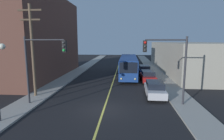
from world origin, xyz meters
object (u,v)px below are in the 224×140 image
at_px(city_bus, 128,66).
at_px(parked_car_silver, 155,89).
at_px(utility_pole_near, 32,46).
at_px(traffic_signal_right_corner, 167,58).
at_px(parked_car_red, 148,76).
at_px(parked_car_blue, 144,70).
at_px(traffic_signal_left_corner, 43,58).

distance_m(city_bus, parked_car_silver, 10.88).
distance_m(utility_pole_near, traffic_signal_right_corner, 13.05).
xyz_separation_m(parked_car_red, parked_car_blue, (0.05, 5.52, 0.00)).
height_order(utility_pole_near, traffic_signal_left_corner, utility_pole_near).
bearing_deg(utility_pole_near, parked_car_red, 32.14).
xyz_separation_m(traffic_signal_left_corner, traffic_signal_right_corner, (10.82, 0.77, 0.00)).
bearing_deg(parked_car_silver, parked_car_blue, 89.50).
height_order(city_bus, traffic_signal_right_corner, traffic_signal_right_corner).
relative_size(parked_car_red, traffic_signal_left_corner, 0.74).
relative_size(city_bus, utility_pole_near, 1.33).
bearing_deg(parked_car_silver, traffic_signal_right_corner, -76.64).
xyz_separation_m(city_bus, parked_car_silver, (2.63, -10.51, -0.98)).
height_order(parked_car_silver, parked_car_blue, same).
height_order(city_bus, parked_car_silver, city_bus).
height_order(parked_car_blue, traffic_signal_right_corner, traffic_signal_right_corner).
relative_size(parked_car_red, traffic_signal_right_corner, 0.74).
xyz_separation_m(city_bus, traffic_signal_right_corner, (3.21, -12.97, 2.49)).
height_order(city_bus, parked_car_blue, city_bus).
height_order(parked_car_silver, utility_pole_near, utility_pole_near).
bearing_deg(traffic_signal_left_corner, parked_car_red, 44.34).
height_order(traffic_signal_left_corner, traffic_signal_right_corner, same).
bearing_deg(utility_pole_near, traffic_signal_left_corner, -47.01).
relative_size(parked_car_silver, parked_car_red, 1.00).
distance_m(parked_car_blue, traffic_signal_right_corner, 15.23).
bearing_deg(parked_car_silver, parked_car_red, 89.48).
bearing_deg(parked_car_red, parked_car_silver, -90.52).
bearing_deg(utility_pole_near, traffic_signal_right_corner, -6.62).
bearing_deg(parked_car_blue, traffic_signal_left_corner, -123.57).
xyz_separation_m(parked_car_silver, parked_car_red, (0.06, 6.84, 0.00)).
bearing_deg(city_bus, traffic_signal_right_corner, -76.10).
relative_size(parked_car_red, parked_car_blue, 1.00).
bearing_deg(parked_car_blue, parked_car_silver, -90.50).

